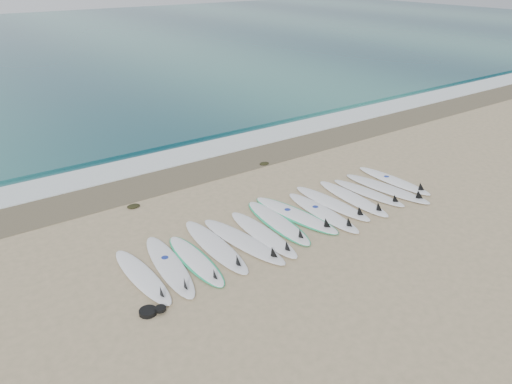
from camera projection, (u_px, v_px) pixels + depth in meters
ground at (290, 222)px, 12.03m from camera, size 120.00×120.00×0.00m
ocean at (4, 48)px, 35.93m from camera, size 120.00×55.00×0.03m
wet_sand_band at (204, 169)px, 15.04m from camera, size 120.00×1.80×0.01m
foam_band at (182, 156)px, 16.06m from camera, size 120.00×1.40×0.04m
wave_crest at (161, 142)px, 17.15m from camera, size 120.00×1.00×0.10m
surfboard_0 at (143, 277)px, 9.84m from camera, size 0.53×2.37×0.30m
surfboard_1 at (170, 266)px, 10.17m from camera, size 0.89×2.65×0.33m
surfboard_2 at (196, 261)px, 10.40m from camera, size 0.67×2.34×0.29m
surfboard_3 at (217, 247)px, 10.87m from camera, size 0.69×2.70×0.34m
surfboard_4 at (245, 242)px, 11.07m from camera, size 0.87×2.73×0.34m
surfboard_5 at (264, 235)px, 11.36m from camera, size 0.62×2.57×0.33m
surfboard_6 at (278, 223)px, 11.90m from camera, size 0.85×2.62×0.33m
surfboard_7 at (296, 215)px, 12.25m from camera, size 1.00×2.74×0.34m
surfboard_8 at (324, 213)px, 12.34m from camera, size 0.65×2.62×0.33m
surfboard_9 at (333, 204)px, 12.81m from camera, size 0.65×2.60×0.33m
surfboard_10 at (354, 199)px, 13.07m from camera, size 0.70×2.62×0.33m
surfboard_11 at (370, 193)px, 13.40m from camera, size 0.72×2.35×0.30m
surfboard_12 at (388, 189)px, 13.63m from camera, size 0.89×2.72×0.34m
surfboard_13 at (395, 181)px, 14.13m from camera, size 0.56×2.51×0.32m
seaweed_near at (133, 206)px, 12.73m from camera, size 0.33×0.26×0.06m
seaweed_far at (264, 163)px, 15.41m from camera, size 0.32×0.25×0.06m
leash_coil at (151, 311)px, 8.89m from camera, size 0.46×0.36×0.11m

